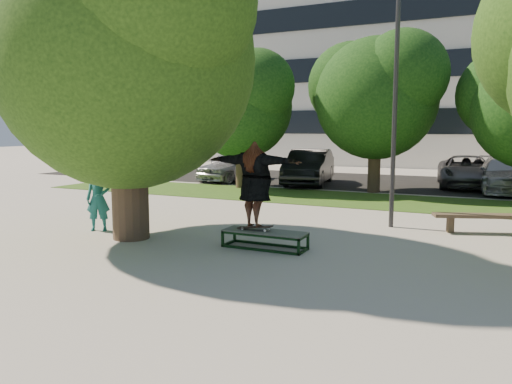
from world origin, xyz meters
The scene contains 16 objects.
ground centered at (0.00, 0.00, 0.00)m, with size 120.00×120.00×0.00m, color #A5A097.
grass_strip centered at (1.00, 9.50, 0.01)m, with size 30.00×4.00×0.02m, color #264614.
asphalt_strip centered at (0.00, 16.00, 0.01)m, with size 40.00×8.00×0.01m, color black.
tree_left centered at (-4.29, 1.09, 4.42)m, with size 6.96×5.95×7.12m.
bg_tree_left centered at (-6.57, 11.07, 3.73)m, with size 5.28×4.51×5.77m.
bg_tree_mid centered at (-1.08, 12.08, 4.02)m, with size 5.76×4.92×6.24m.
lamppost centered at (1.00, 5.00, 3.15)m, with size 0.25×0.15×6.11m.
office_building centered at (-2.00, 31.98, 8.00)m, with size 30.00×14.12×16.00m.
grind_box centered at (-0.99, 1.45, 0.19)m, with size 1.80×0.60×0.38m.
skater_rig centered at (-1.21, 1.45, 1.36)m, with size 2.28×0.80×1.90m.
bystander centered at (-5.51, 1.36, 0.80)m, with size 0.59×0.39×1.61m, color #175A58.
bench centered at (3.50, 5.32, 0.39)m, with size 3.01×1.43×0.47m.
car_silver_a centered at (-8.32, 13.50, 0.73)m, with size 1.71×4.26×1.45m, color #AAA9AE.
car_dark centered at (-4.29, 13.50, 0.80)m, with size 1.70×4.88×1.61m, color black.
car_grey centered at (2.26, 15.52, 0.69)m, with size 2.27×4.93×1.37m, color #5A595E.
car_silver_b centered at (3.77, 14.31, 0.70)m, with size 1.97×4.85×1.41m, color #AAAAAE.
Camera 1 is at (3.35, -8.02, 2.53)m, focal length 35.00 mm.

